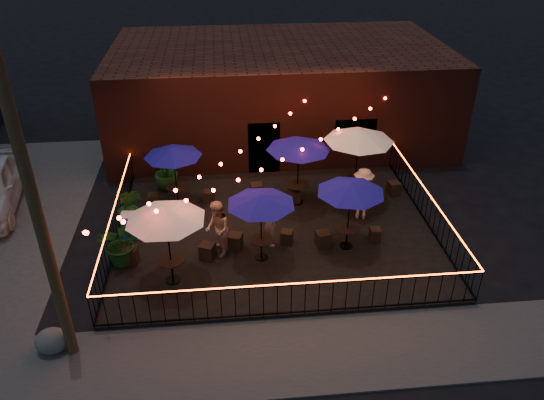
% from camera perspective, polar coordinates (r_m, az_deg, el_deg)
% --- Properties ---
extents(ground, '(110.00, 110.00, 0.00)m').
position_cam_1_polar(ground, '(15.70, 1.08, -7.67)').
color(ground, black).
rests_on(ground, ground).
extents(patio, '(10.00, 8.00, 0.15)m').
position_cam_1_polar(patio, '(17.26, 0.32, -3.36)').
color(patio, black).
rests_on(patio, ground).
extents(sidewalk, '(18.00, 2.50, 0.05)m').
position_cam_1_polar(sidewalk, '(13.31, 2.76, -16.25)').
color(sidewalk, '#3D3B38').
rests_on(sidewalk, ground).
extents(brick_building, '(14.00, 8.00, 4.00)m').
position_cam_1_polar(brick_building, '(23.65, 0.75, 11.60)').
color(brick_building, '#3D1710').
rests_on(brick_building, ground).
extents(utility_pole, '(0.26, 0.26, 8.00)m').
position_cam_1_polar(utility_pole, '(11.86, -24.00, -1.21)').
color(utility_pole, '#3A2C17').
rests_on(utility_pole, ground).
extents(fence_front, '(10.00, 0.04, 1.04)m').
position_cam_1_polar(fence_front, '(13.75, 2.09, -10.65)').
color(fence_front, black).
rests_on(fence_front, patio).
extents(fence_left, '(0.04, 8.00, 1.04)m').
position_cam_1_polar(fence_left, '(17.23, -16.47, -2.53)').
color(fence_left, black).
rests_on(fence_left, patio).
extents(fence_right, '(0.04, 8.00, 1.04)m').
position_cam_1_polar(fence_right, '(18.08, 16.29, -0.81)').
color(fence_right, black).
rests_on(fence_right, patio).
extents(festoon_lights, '(10.02, 8.72, 1.32)m').
position_cam_1_polar(festoon_lights, '(15.69, -3.21, 3.23)').
color(festoon_lights, red).
rests_on(festoon_lights, ground).
extents(cafe_table_0, '(2.86, 2.86, 2.38)m').
position_cam_1_polar(cafe_table_0, '(14.14, -11.40, -1.64)').
color(cafe_table_0, black).
rests_on(cafe_table_0, patio).
extents(cafe_table_1, '(2.14, 2.14, 2.15)m').
position_cam_1_polar(cafe_table_1, '(17.96, -10.61, 5.02)').
color(cafe_table_1, black).
rests_on(cafe_table_1, patio).
extents(cafe_table_2, '(2.54, 2.54, 2.19)m').
position_cam_1_polar(cafe_table_2, '(14.86, -1.21, -0.04)').
color(cafe_table_2, black).
rests_on(cafe_table_2, patio).
extents(cafe_table_3, '(2.27, 2.27, 2.41)m').
position_cam_1_polar(cafe_table_3, '(17.63, 2.89, 5.88)').
color(cafe_table_3, black).
rests_on(cafe_table_3, patio).
extents(cafe_table_4, '(2.34, 2.34, 2.24)m').
position_cam_1_polar(cafe_table_4, '(15.51, 8.49, 1.22)').
color(cafe_table_4, black).
rests_on(cafe_table_4, patio).
extents(cafe_table_5, '(2.84, 2.84, 2.62)m').
position_cam_1_polar(cafe_table_5, '(18.04, 9.34, 6.76)').
color(cafe_table_5, black).
rests_on(cafe_table_5, patio).
extents(bistro_chair_0, '(0.46, 0.46, 0.51)m').
position_cam_1_polar(bistro_chair_0, '(16.19, -15.01, -5.75)').
color(bistro_chair_0, black).
rests_on(bistro_chair_0, patio).
extents(bistro_chair_1, '(0.54, 0.54, 0.49)m').
position_cam_1_polar(bistro_chair_1, '(15.94, -6.94, -5.48)').
color(bistro_chair_1, black).
rests_on(bistro_chair_1, patio).
extents(bistro_chair_2, '(0.39, 0.39, 0.44)m').
position_cam_1_polar(bistro_chair_2, '(18.82, -12.57, 0.02)').
color(bistro_chair_2, black).
rests_on(bistro_chair_2, patio).
extents(bistro_chair_3, '(0.42, 0.42, 0.41)m').
position_cam_1_polar(bistro_chair_3, '(18.74, -6.85, 0.41)').
color(bistro_chair_3, black).
rests_on(bistro_chair_3, patio).
extents(bistro_chair_4, '(0.49, 0.49, 0.47)m').
position_cam_1_polar(bistro_chair_4, '(16.30, -3.95, -4.43)').
color(bistro_chair_4, black).
rests_on(bistro_chair_4, patio).
extents(bistro_chair_5, '(0.44, 0.44, 0.41)m').
position_cam_1_polar(bistro_chair_5, '(16.51, 1.61, -3.97)').
color(bistro_chair_5, black).
rests_on(bistro_chair_5, patio).
extents(bistro_chair_6, '(0.44, 0.44, 0.49)m').
position_cam_1_polar(bistro_chair_6, '(18.92, -1.67, 1.08)').
color(bistro_chair_6, black).
rests_on(bistro_chair_6, patio).
extents(bistro_chair_7, '(0.46, 0.46, 0.47)m').
position_cam_1_polar(bistro_chair_7, '(18.54, 2.30, 0.38)').
color(bistro_chair_7, black).
rests_on(bistro_chair_7, patio).
extents(bistro_chair_8, '(0.47, 0.47, 0.48)m').
position_cam_1_polar(bistro_chair_8, '(16.42, 5.50, -4.18)').
color(bistro_chair_8, black).
rests_on(bistro_chair_8, patio).
extents(bistro_chair_9, '(0.36, 0.36, 0.40)m').
position_cam_1_polar(bistro_chair_9, '(16.93, 11.01, -3.64)').
color(bistro_chair_9, black).
rests_on(bistro_chair_9, patio).
extents(bistro_chair_10, '(0.51, 0.51, 0.46)m').
position_cam_1_polar(bistro_chair_10, '(19.11, 6.73, 1.14)').
color(bistro_chair_10, black).
rests_on(bistro_chair_10, patio).
extents(bistro_chair_11, '(0.46, 0.46, 0.47)m').
position_cam_1_polar(bistro_chair_11, '(19.55, 12.96, 1.25)').
color(bistro_chair_11, black).
rests_on(bistro_chair_11, patio).
extents(patron_a, '(0.52, 0.67, 1.64)m').
position_cam_1_polar(patron_a, '(16.11, -0.20, -2.30)').
color(patron_a, '#D2A68C').
rests_on(patron_a, patio).
extents(patron_b, '(0.83, 0.98, 1.79)m').
position_cam_1_polar(patron_b, '(15.70, -5.89, -3.14)').
color(patron_b, tan).
rests_on(patron_b, patio).
extents(patron_c, '(1.29, 0.91, 1.81)m').
position_cam_1_polar(patron_c, '(17.61, 9.71, 0.66)').
color(patron_c, tan).
rests_on(patron_c, patio).
extents(potted_shrub_a, '(1.55, 1.46, 1.37)m').
position_cam_1_polar(potted_shrub_a, '(15.98, -15.85, -4.53)').
color(potted_shrub_a, '#12360D').
rests_on(potted_shrub_a, patio).
extents(potted_shrub_b, '(1.00, 0.91, 1.50)m').
position_cam_1_polar(potted_shrub_b, '(17.50, -15.03, -0.81)').
color(potted_shrub_b, '#164012').
rests_on(potted_shrub_b, patio).
extents(potted_shrub_c, '(1.12, 1.12, 1.52)m').
position_cam_1_polar(potted_shrub_c, '(19.53, -11.35, 3.18)').
color(potted_shrub_c, '#14380F').
rests_on(potted_shrub_c, patio).
extents(cooler, '(0.66, 0.49, 0.84)m').
position_cam_1_polar(cooler, '(17.20, -14.79, -2.67)').
color(cooler, '#0D5DB0').
rests_on(cooler, patio).
extents(boulder, '(0.90, 0.78, 0.66)m').
position_cam_1_polar(boulder, '(14.20, -22.58, -13.80)').
color(boulder, '#4D4E48').
rests_on(boulder, ground).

